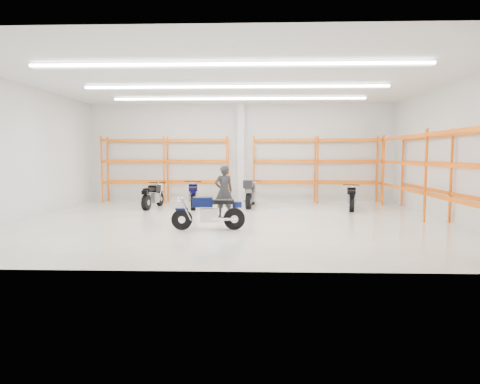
{
  "coord_description": "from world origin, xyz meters",
  "views": [
    {
      "loc": [
        0.64,
        -13.79,
        2.17
      ],
      "look_at": [
        0.14,
        0.5,
        0.92
      ],
      "focal_mm": 32.0,
      "sensor_mm": 36.0,
      "label": 1
    }
  ],
  "objects_px": {
    "motorcycle_back_a": "(152,197)",
    "standing_man": "(224,191)",
    "motorcycle_back_c": "(250,194)",
    "structural_column": "(241,153)",
    "motorcycle_back_b": "(193,196)",
    "motorcycle_main": "(212,213)",
    "motorcycle_back_d": "(351,199)"
  },
  "relations": [
    {
      "from": "motorcycle_back_b",
      "to": "motorcycle_main",
      "type": "bearing_deg",
      "value": -75.73
    },
    {
      "from": "motorcycle_back_c",
      "to": "standing_man",
      "type": "xyz_separation_m",
      "value": [
        -0.9,
        -2.68,
        0.34
      ]
    },
    {
      "from": "motorcycle_back_b",
      "to": "motorcycle_back_c",
      "type": "xyz_separation_m",
      "value": [
        2.33,
        0.32,
        0.06
      ]
    },
    {
      "from": "motorcycle_back_c",
      "to": "structural_column",
      "type": "distance_m",
      "value": 2.71
    },
    {
      "from": "motorcycle_back_b",
      "to": "structural_column",
      "type": "xyz_separation_m",
      "value": [
        1.88,
        2.39,
        1.75
      ]
    },
    {
      "from": "motorcycle_main",
      "to": "motorcycle_back_d",
      "type": "relative_size",
      "value": 1.09
    },
    {
      "from": "motorcycle_main",
      "to": "motorcycle_back_b",
      "type": "bearing_deg",
      "value": 104.27
    },
    {
      "from": "motorcycle_back_c",
      "to": "motorcycle_back_d",
      "type": "bearing_deg",
      "value": -10.54
    },
    {
      "from": "motorcycle_main",
      "to": "motorcycle_back_c",
      "type": "relative_size",
      "value": 0.94
    },
    {
      "from": "motorcycle_back_a",
      "to": "standing_man",
      "type": "height_order",
      "value": "standing_man"
    },
    {
      "from": "motorcycle_main",
      "to": "motorcycle_back_a",
      "type": "height_order",
      "value": "motorcycle_main"
    },
    {
      "from": "motorcycle_back_b",
      "to": "motorcycle_back_c",
      "type": "distance_m",
      "value": 2.35
    },
    {
      "from": "motorcycle_back_b",
      "to": "motorcycle_back_d",
      "type": "relative_size",
      "value": 1.11
    },
    {
      "from": "motorcycle_back_a",
      "to": "structural_column",
      "type": "xyz_separation_m",
      "value": [
        3.52,
        2.51,
        1.77
      ]
    },
    {
      "from": "motorcycle_back_a",
      "to": "motorcycle_back_c",
      "type": "xyz_separation_m",
      "value": [
        3.97,
        0.44,
        0.08
      ]
    },
    {
      "from": "motorcycle_back_a",
      "to": "motorcycle_back_d",
      "type": "relative_size",
      "value": 1.06
    },
    {
      "from": "motorcycle_back_a",
      "to": "standing_man",
      "type": "relative_size",
      "value": 1.16
    },
    {
      "from": "motorcycle_back_a",
      "to": "motorcycle_back_d",
      "type": "bearing_deg",
      "value": -2.14
    },
    {
      "from": "motorcycle_back_b",
      "to": "motorcycle_back_d",
      "type": "bearing_deg",
      "value": -3.78
    },
    {
      "from": "standing_man",
      "to": "structural_column",
      "type": "xyz_separation_m",
      "value": [
        0.45,
        4.75,
        1.35
      ]
    },
    {
      "from": "motorcycle_back_a",
      "to": "motorcycle_back_b",
      "type": "height_order",
      "value": "motorcycle_back_b"
    },
    {
      "from": "motorcycle_back_d",
      "to": "structural_column",
      "type": "distance_m",
      "value": 5.54
    },
    {
      "from": "motorcycle_back_d",
      "to": "motorcycle_back_a",
      "type": "bearing_deg",
      "value": 177.86
    },
    {
      "from": "motorcycle_main",
      "to": "standing_man",
      "type": "relative_size",
      "value": 1.19
    },
    {
      "from": "motorcycle_back_b",
      "to": "motorcycle_back_c",
      "type": "bearing_deg",
      "value": 7.89
    },
    {
      "from": "motorcycle_main",
      "to": "motorcycle_back_c",
      "type": "height_order",
      "value": "motorcycle_back_c"
    },
    {
      "from": "motorcycle_back_d",
      "to": "motorcycle_back_c",
      "type": "bearing_deg",
      "value": 169.46
    },
    {
      "from": "motorcycle_back_c",
      "to": "structural_column",
      "type": "relative_size",
      "value": 0.51
    },
    {
      "from": "motorcycle_back_a",
      "to": "standing_man",
      "type": "bearing_deg",
      "value": -36.05
    },
    {
      "from": "motorcycle_main",
      "to": "structural_column",
      "type": "bearing_deg",
      "value": 85.23
    },
    {
      "from": "motorcycle_back_d",
      "to": "structural_column",
      "type": "bearing_deg",
      "value": 147.57
    },
    {
      "from": "standing_man",
      "to": "motorcycle_back_b",
      "type": "bearing_deg",
      "value": -78.88
    }
  ]
}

